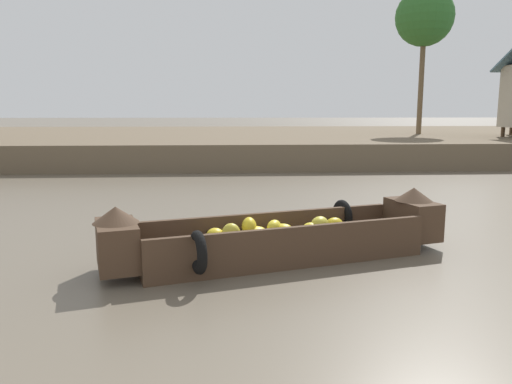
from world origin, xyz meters
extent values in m
plane|color=#665B4C|center=(0.00, 10.00, 0.00)|extent=(300.00, 300.00, 0.00)
cube|color=brown|center=(0.00, 25.34, 0.46)|extent=(160.00, 20.00, 0.93)
cube|color=#473323|center=(1.40, 5.81, 0.06)|extent=(4.00, 2.08, 0.12)
cube|color=#473323|center=(1.27, 6.27, 0.34)|extent=(3.73, 1.17, 0.44)
cube|color=#473323|center=(1.53, 5.36, 0.34)|extent=(3.73, 1.17, 0.44)
cube|color=#473323|center=(3.48, 6.42, 0.40)|extent=(0.70, 0.97, 0.56)
cone|color=#473323|center=(3.48, 6.42, 0.78)|extent=(0.70, 0.70, 0.20)
cube|color=#473323|center=(-0.68, 5.20, 0.40)|extent=(0.70, 0.97, 0.56)
cone|color=#473323|center=(-0.68, 5.20, 0.78)|extent=(0.70, 0.70, 0.20)
cube|color=#473323|center=(0.61, 5.58, 0.36)|extent=(0.45, 0.94, 0.05)
torus|color=black|center=(2.48, 6.75, 0.38)|extent=(0.26, 0.53, 0.52)
torus|color=black|center=(0.32, 4.87, 0.38)|extent=(0.26, 0.53, 0.52)
ellipsoid|color=yellow|center=(1.44, 5.90, 0.38)|extent=(0.31, 0.27, 0.18)
ellipsoid|color=yellow|center=(1.06, 5.85, 0.36)|extent=(0.40, 0.35, 0.19)
ellipsoid|color=yellow|center=(1.83, 5.90, 0.38)|extent=(0.30, 0.30, 0.21)
ellipsoid|color=yellow|center=(0.51, 5.64, 0.38)|extent=(0.32, 0.33, 0.21)
ellipsoid|color=yellow|center=(1.32, 5.91, 0.43)|extent=(0.28, 0.33, 0.20)
ellipsoid|color=gold|center=(1.97, 5.95, 0.44)|extent=(0.37, 0.38, 0.24)
ellipsoid|color=gold|center=(0.72, 5.60, 0.43)|extent=(0.26, 0.21, 0.26)
ellipsoid|color=yellow|center=(0.97, 5.89, 0.43)|extent=(0.21, 0.31, 0.28)
ellipsoid|color=yellow|center=(2.26, 6.37, 0.33)|extent=(0.36, 0.31, 0.24)
cylinder|color=#4C3826|center=(12.58, 19.83, 1.14)|extent=(0.16, 0.16, 0.43)
cylinder|color=#4C3826|center=(14.20, 21.92, 1.13)|extent=(0.16, 0.16, 0.41)
cylinder|color=brown|center=(10.02, 22.72, 3.45)|extent=(0.24, 0.24, 5.05)
sphere|color=#2D6628|center=(10.02, 22.72, 6.37)|extent=(2.70, 2.70, 2.70)
camera|label=1|loc=(0.65, -0.69, 2.01)|focal=34.44mm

